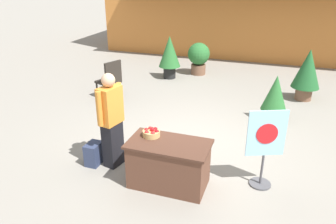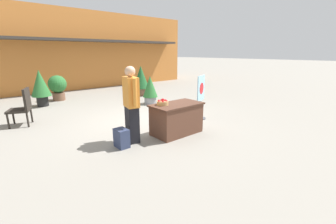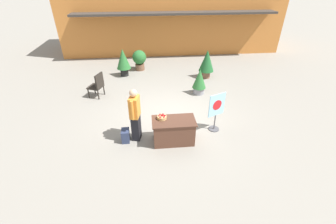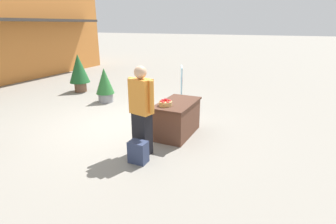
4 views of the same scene
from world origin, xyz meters
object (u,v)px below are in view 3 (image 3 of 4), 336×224
at_px(apple_basket, 162,117).
at_px(backpack, 126,136).
at_px(person_visitor, 135,115).
at_px(potted_plant_far_left, 123,60).
at_px(patio_chair, 97,84).
at_px(display_table, 174,131).
at_px(poster_board, 216,110).
at_px(potted_plant_far_right, 199,81).
at_px(potted_plant_near_left, 139,59).
at_px(potted_plant_near_right, 207,62).

relative_size(apple_basket, backpack, 0.69).
xyz_separation_m(person_visitor, potted_plant_far_left, (-0.74, 5.37, -0.08)).
height_order(apple_basket, patio_chair, patio_chair).
bearing_deg(person_visitor, display_table, 0.00).
bearing_deg(display_table, patio_chair, 130.52).
relative_size(poster_board, patio_chair, 1.28).
relative_size(potted_plant_far_left, potted_plant_far_right, 1.24).
bearing_deg(backpack, potted_plant_near_left, 86.25).
distance_m(apple_basket, person_visitor, 0.82).
xyz_separation_m(apple_basket, person_visitor, (-0.81, 0.12, 0.05)).
distance_m(display_table, backpack, 1.54).
bearing_deg(patio_chair, display_table, 152.36).
bearing_deg(potted_plant_near_left, potted_plant_near_right, -22.65).
relative_size(display_table, person_visitor, 0.76).
distance_m(person_visitor, patio_chair, 3.54).
distance_m(poster_board, potted_plant_far_left, 6.15).
xyz_separation_m(apple_basket, backpack, (-1.16, 0.02, -0.64)).
xyz_separation_m(person_visitor, potted_plant_near_right, (3.43, 4.71, -0.09)).
relative_size(person_visitor, patio_chair, 1.65).
relative_size(patio_chair, potted_plant_far_left, 0.76).
height_order(person_visitor, potted_plant_far_right, person_visitor).
relative_size(apple_basket, potted_plant_near_right, 0.20).
bearing_deg(apple_basket, potted_plant_near_right, 61.58).
bearing_deg(person_visitor, potted_plant_far_right, 60.21).
distance_m(apple_basket, potted_plant_near_left, 6.29).
relative_size(display_table, potted_plant_near_right, 0.94).
xyz_separation_m(potted_plant_near_left, potted_plant_far_left, (-0.80, -0.75, 0.20)).
distance_m(patio_chair, potted_plant_far_left, 2.48).
height_order(potted_plant_far_left, potted_plant_far_right, potted_plant_far_left).
relative_size(apple_basket, potted_plant_far_left, 0.21).
distance_m(person_visitor, potted_plant_far_right, 4.00).
bearing_deg(display_table, poster_board, 18.33).
bearing_deg(person_visitor, backpack, -150.68).
bearing_deg(display_table, apple_basket, 159.42).
height_order(potted_plant_near_right, potted_plant_far_right, potted_plant_near_right).
relative_size(person_visitor, potted_plant_near_left, 1.62).
distance_m(apple_basket, backpack, 1.33).
distance_m(person_visitor, backpack, 0.79).
bearing_deg(backpack, person_visitor, 16.92).
xyz_separation_m(display_table, potted_plant_far_left, (-1.91, 5.63, 0.42)).
height_order(person_visitor, potted_plant_near_left, person_visitor).
height_order(display_table, potted_plant_far_right, potted_plant_far_right).
distance_m(display_table, apple_basket, 0.59).
relative_size(person_visitor, potted_plant_near_right, 1.24).
relative_size(display_table, patio_chair, 1.25).
relative_size(apple_basket, potted_plant_near_left, 0.27).
bearing_deg(potted_plant_near_right, poster_board, -100.12).
height_order(backpack, potted_plant_near_left, potted_plant_near_left).
distance_m(backpack, poster_board, 3.05).
relative_size(person_visitor, backpack, 4.19).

